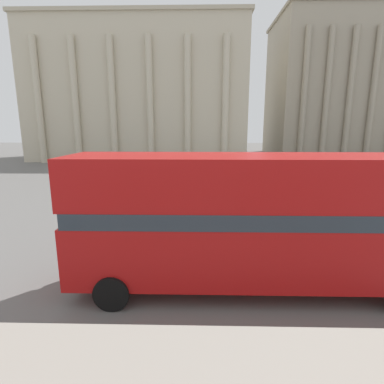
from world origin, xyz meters
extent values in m
cylinder|color=black|center=(5.03, 7.86, 0.50)|extent=(0.99, 0.22, 0.99)
cylinder|color=black|center=(-2.99, 7.86, 0.50)|extent=(0.99, 0.22, 0.99)
cylinder|color=black|center=(-2.99, 5.46, 0.50)|extent=(0.99, 0.22, 0.99)
cube|color=#B71414|center=(1.02, 6.66, 1.40)|extent=(10.82, 2.40, 1.81)
cube|color=#2D3842|center=(1.02, 6.66, 2.53)|extent=(10.60, 2.43, 0.45)
cube|color=#B71414|center=(1.02, 6.66, 3.47)|extent=(10.82, 2.40, 1.43)
cube|color=beige|center=(-10.02, 48.81, 10.03)|extent=(32.49, 14.96, 20.07)
cube|color=#B7AD93|center=(-10.02, 48.81, 20.32)|extent=(33.09, 15.56, 0.50)
cylinder|color=beige|center=(-23.02, 40.88, 8.53)|extent=(0.90, 0.90, 17.06)
cylinder|color=beige|center=(-17.82, 40.88, 8.53)|extent=(0.90, 0.90, 17.06)
cylinder|color=beige|center=(-12.62, 40.88, 8.53)|extent=(0.90, 0.90, 17.06)
cylinder|color=beige|center=(-7.42, 40.88, 8.53)|extent=(0.90, 0.90, 17.06)
cylinder|color=beige|center=(-2.22, 40.88, 8.53)|extent=(0.90, 0.90, 17.06)
cylinder|color=beige|center=(2.98, 40.88, 8.53)|extent=(0.90, 0.90, 17.06)
cube|color=#A39984|center=(26.62, 56.20, 11.81)|extent=(26.85, 15.97, 23.61)
cube|color=gray|center=(26.62, 56.20, 23.86)|extent=(27.45, 16.57, 0.50)
cylinder|color=#A39984|center=(15.88, 47.77, 10.04)|extent=(0.90, 0.90, 20.07)
cylinder|color=#A39984|center=(19.46, 47.77, 10.04)|extent=(0.90, 0.90, 20.07)
cylinder|color=#A39984|center=(23.04, 47.77, 10.04)|extent=(0.90, 0.90, 20.07)
cylinder|color=#A39984|center=(26.62, 47.77, 10.04)|extent=(0.90, 0.90, 20.07)
cylinder|color=black|center=(5.45, 9.08, 1.98)|extent=(0.12, 0.12, 3.97)
cube|color=black|center=(5.63, 9.08, 3.52)|extent=(0.20, 0.24, 0.70)
sphere|color=green|center=(5.74, 9.08, 3.67)|extent=(0.14, 0.14, 0.14)
cylinder|color=black|center=(-4.85, 14.43, 1.80)|extent=(0.12, 0.12, 3.59)
cube|color=black|center=(-4.67, 14.43, 3.14)|extent=(0.20, 0.24, 0.70)
sphere|color=red|center=(-4.56, 14.43, 3.29)|extent=(0.14, 0.14, 0.14)
cylinder|color=black|center=(2.84, 20.65, 0.30)|extent=(0.60, 0.18, 0.60)
cylinder|color=black|center=(2.84, 18.90, 0.30)|extent=(0.60, 0.18, 0.60)
cylinder|color=black|center=(0.04, 20.65, 0.30)|extent=(0.60, 0.18, 0.60)
cylinder|color=black|center=(0.04, 18.90, 0.30)|extent=(0.60, 0.18, 0.60)
cube|color=#19234C|center=(1.44, 19.78, 0.57)|extent=(4.20, 1.75, 0.55)
cube|color=#2D3842|center=(1.24, 19.78, 1.10)|extent=(1.89, 1.61, 0.50)
cylinder|color=#282B33|center=(-7.70, 29.13, 0.44)|extent=(0.14, 0.14, 0.88)
cylinder|color=#282B33|center=(-7.52, 29.13, 0.44)|extent=(0.14, 0.14, 0.88)
cylinder|color=#284799|center=(-7.61, 29.13, 1.23)|extent=(0.32, 0.32, 0.70)
sphere|color=tan|center=(-7.61, 29.13, 1.70)|extent=(0.24, 0.24, 0.24)
cylinder|color=#282B33|center=(0.82, 12.83, 0.42)|extent=(0.14, 0.14, 0.83)
cylinder|color=#282B33|center=(1.00, 12.83, 0.42)|extent=(0.14, 0.14, 0.83)
cylinder|color=slate|center=(0.91, 12.83, 1.16)|extent=(0.32, 0.32, 0.66)
sphere|color=tan|center=(0.91, 12.83, 1.60)|extent=(0.23, 0.23, 0.23)
camera|label=1|loc=(-0.60, -1.92, 4.95)|focal=28.00mm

